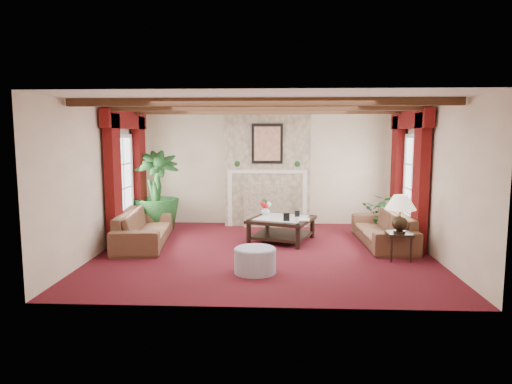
{
  "coord_description": "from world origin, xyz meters",
  "views": [
    {
      "loc": [
        0.23,
        -8.25,
        2.16
      ],
      "look_at": [
        -0.17,
        0.4,
        1.07
      ],
      "focal_mm": 32.0,
      "sensor_mm": 36.0,
      "label": 1
    }
  ],
  "objects_px": {
    "potted_palm": "(157,209)",
    "ottoman": "(255,261)",
    "coffee_table": "(281,229)",
    "sofa_right": "(383,223)",
    "side_table": "(399,246)",
    "sofa_left": "(144,222)"
  },
  "relations": [
    {
      "from": "sofa_left",
      "to": "coffee_table",
      "type": "bearing_deg",
      "value": -88.72
    },
    {
      "from": "sofa_left",
      "to": "sofa_right",
      "type": "height_order",
      "value": "sofa_left"
    },
    {
      "from": "ottoman",
      "to": "side_table",
      "type": "bearing_deg",
      "value": 19.15
    },
    {
      "from": "coffee_table",
      "to": "sofa_right",
      "type": "bearing_deg",
      "value": 15.07
    },
    {
      "from": "sofa_right",
      "to": "coffee_table",
      "type": "distance_m",
      "value": 2.02
    },
    {
      "from": "coffee_table",
      "to": "side_table",
      "type": "distance_m",
      "value": 2.41
    },
    {
      "from": "sofa_right",
      "to": "coffee_table",
      "type": "height_order",
      "value": "sofa_right"
    },
    {
      "from": "sofa_right",
      "to": "potted_palm",
      "type": "height_order",
      "value": "potted_palm"
    },
    {
      "from": "ottoman",
      "to": "potted_palm",
      "type": "bearing_deg",
      "value": 127.8
    },
    {
      "from": "sofa_left",
      "to": "ottoman",
      "type": "bearing_deg",
      "value": -134.64
    },
    {
      "from": "sofa_right",
      "to": "potted_palm",
      "type": "relative_size",
      "value": 1.05
    },
    {
      "from": "potted_palm",
      "to": "ottoman",
      "type": "distance_m",
      "value": 3.87
    },
    {
      "from": "sofa_right",
      "to": "ottoman",
      "type": "relative_size",
      "value": 3.29
    },
    {
      "from": "ottoman",
      "to": "sofa_left",
      "type": "bearing_deg",
      "value": 142.04
    },
    {
      "from": "coffee_table",
      "to": "ottoman",
      "type": "relative_size",
      "value": 1.77
    },
    {
      "from": "side_table",
      "to": "coffee_table",
      "type": "bearing_deg",
      "value": 146.71
    },
    {
      "from": "potted_palm",
      "to": "ottoman",
      "type": "height_order",
      "value": "potted_palm"
    },
    {
      "from": "potted_palm",
      "to": "side_table",
      "type": "bearing_deg",
      "value": -24.57
    },
    {
      "from": "potted_palm",
      "to": "coffee_table",
      "type": "relative_size",
      "value": 1.77
    },
    {
      "from": "ottoman",
      "to": "sofa_right",
      "type": "bearing_deg",
      "value": 39.35
    },
    {
      "from": "sofa_left",
      "to": "potted_palm",
      "type": "relative_size",
      "value": 1.12
    },
    {
      "from": "sofa_left",
      "to": "side_table",
      "type": "relative_size",
      "value": 4.78
    }
  ]
}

